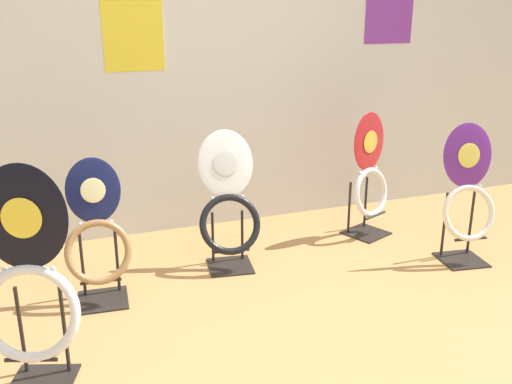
# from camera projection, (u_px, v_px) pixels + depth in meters

# --- Properties ---
(ground_plane) EXTENTS (14.00, 14.00, 0.00)m
(ground_plane) POSITION_uv_depth(u_px,v_px,m) (326.00, 378.00, 2.61)
(ground_plane) COLOR #B7844C
(wall_back) EXTENTS (8.00, 0.07, 2.60)m
(wall_back) POSITION_uv_depth(u_px,v_px,m) (200.00, 53.00, 4.05)
(wall_back) COLOR silver
(wall_back) RESTS_ON ground_plane
(toilet_seat_display_purple_note) EXTENTS (0.39, 0.32, 0.92)m
(toilet_seat_display_purple_note) POSITION_uv_depth(u_px,v_px,m) (467.00, 196.00, 3.69)
(toilet_seat_display_purple_note) COLOR black
(toilet_seat_display_purple_note) RESTS_ON ground_plane
(toilet_seat_display_navy_moon) EXTENTS (0.38, 0.30, 0.83)m
(toilet_seat_display_navy_moon) POSITION_uv_depth(u_px,v_px,m) (97.00, 240.00, 3.19)
(toilet_seat_display_navy_moon) COLOR black
(toilet_seat_display_navy_moon) RESTS_ON ground_plane
(toilet_seat_display_white_plain) EXTENTS (0.42, 0.39, 0.87)m
(toilet_seat_display_white_plain) POSITION_uv_depth(u_px,v_px,m) (229.00, 208.00, 3.62)
(toilet_seat_display_white_plain) COLOR black
(toilet_seat_display_white_plain) RESTS_ON ground_plane
(toilet_seat_display_jazz_black) EXTENTS (0.46, 0.36, 1.02)m
(toilet_seat_display_jazz_black) POSITION_uv_depth(u_px,v_px,m) (29.00, 290.00, 2.42)
(toilet_seat_display_jazz_black) COLOR black
(toilet_seat_display_jazz_black) RESTS_ON ground_plane
(toilet_seat_display_crimson_swirl) EXTENTS (0.38, 0.36, 0.91)m
(toilet_seat_display_crimson_swirl) POSITION_uv_depth(u_px,v_px,m) (370.00, 181.00, 4.12)
(toilet_seat_display_crimson_swirl) COLOR black
(toilet_seat_display_crimson_swirl) RESTS_ON ground_plane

